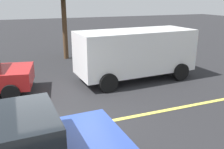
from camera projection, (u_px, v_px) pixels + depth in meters
The scene contains 3 objects.
ground_plane at pixel (67, 130), 6.93m from camera, with size 80.00×80.00×0.00m, color #262628.
lane_marking_centre at pixel (159, 112), 8.00m from camera, with size 28.00×0.16×0.01m, color #E0D14C.
white_van at pixel (135, 52), 10.91m from camera, with size 5.29×2.47×2.20m.
Camera 1 is at (-1.13, -6.18, 3.54)m, focal length 39.55 mm.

